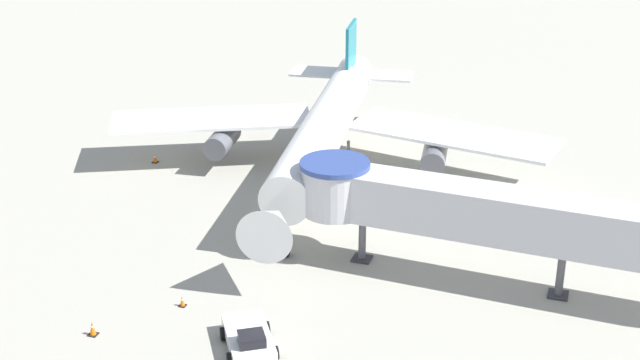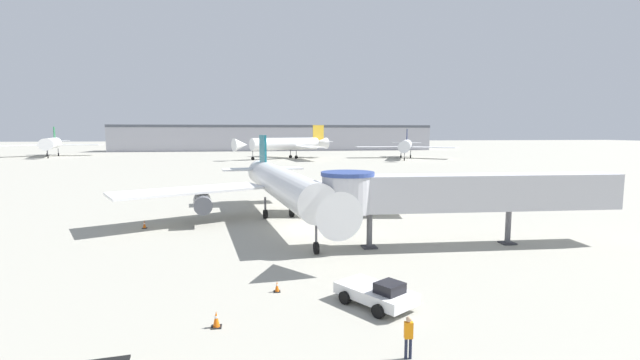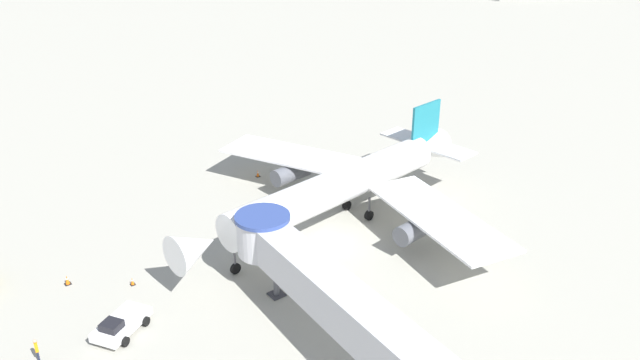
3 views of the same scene
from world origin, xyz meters
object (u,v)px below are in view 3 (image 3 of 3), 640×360
traffic_cone_near_nose (132,281)px  traffic_cone_apron_front (67,280)px  main_airplane (343,185)px  traffic_cone_port_wing (258,174)px  pushback_tug_white (120,324)px  ground_crew_marshaller (37,349)px  jet_bridge (327,291)px

traffic_cone_near_nose → traffic_cone_apron_front: bearing=-127.0°
main_airplane → traffic_cone_apron_front: bearing=-109.3°
main_airplane → traffic_cone_apron_front: 23.85m
traffic_cone_port_wing → traffic_cone_near_nose: (11.43, -18.00, -0.05)m
traffic_cone_port_wing → traffic_cone_apron_front: 23.55m
pushback_tug_white → traffic_cone_near_nose: size_ratio=7.51×
traffic_cone_near_nose → ground_crew_marshaller: 9.34m
traffic_cone_port_wing → jet_bridge: bearing=-21.5°
main_airplane → ground_crew_marshaller: (3.17, -27.17, -2.66)m
traffic_cone_apron_front → ground_crew_marshaller: bearing=-27.2°
main_airplane → jet_bridge: size_ratio=1.38×
jet_bridge → traffic_cone_near_nose: jet_bridge is taller
main_airplane → pushback_tug_white: 22.34m
main_airplane → traffic_cone_port_wing: bearing=177.1°
main_airplane → traffic_cone_port_wing: 13.50m
pushback_tug_white → traffic_cone_apron_front: pushback_tug_white is taller
jet_bridge → pushback_tug_white: (-9.25, -10.58, -3.62)m
pushback_tug_white → ground_crew_marshaller: (-0.28, -5.30, 0.35)m
ground_crew_marshaller → traffic_cone_apron_front: bearing=-21.9°
jet_bridge → pushback_tug_white: size_ratio=5.16×
jet_bridge → traffic_cone_near_nose: (-14.30, -7.87, -4.00)m
traffic_cone_apron_front → traffic_cone_near_nose: size_ratio=1.25×
traffic_cone_port_wing → main_airplane: bearing=5.1°
ground_crew_marshaller → jet_bridge: bearing=-115.6°
pushback_tug_white → traffic_cone_port_wing: (-16.47, 20.70, -0.32)m
jet_bridge → ground_crew_marshaller: size_ratio=13.65×
traffic_cone_apron_front → main_airplane: bearing=78.7°
jet_bridge → traffic_cone_port_wing: bearing=161.3°
traffic_cone_port_wing → traffic_cone_near_nose: traffic_cone_port_wing is taller
traffic_cone_port_wing → traffic_cone_apron_front: (8.41, -22.00, 0.02)m
pushback_tug_white → traffic_cone_apron_front: (-8.06, -1.29, -0.29)m
traffic_cone_apron_front → traffic_cone_near_nose: 5.01m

